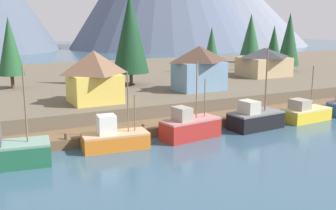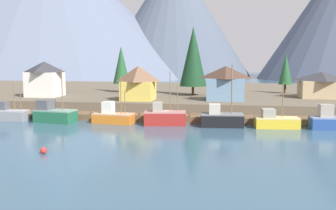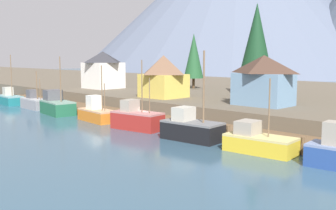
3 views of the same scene
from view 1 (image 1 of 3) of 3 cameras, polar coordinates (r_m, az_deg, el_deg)
The scene contains 17 objects.
ground_plane at distance 61.97m, azimuth -7.43°, elevation -0.06°, with size 400.00×400.00×1.00m, color #335166.
dock at distance 45.60m, azimuth 0.24°, elevation -2.92°, with size 80.00×4.00×1.60m.
shoreline_bank at distance 72.92m, azimuth -10.66°, elevation 2.99°, with size 400.00×56.00×2.50m, color brown.
fishing_boat_green at distance 36.81m, azimuth -21.59°, elevation -6.07°, with size 6.63×3.96×8.50m.
fishing_boat_orange at distance 39.13m, azimuth -7.60°, elevation -4.64°, with size 6.49×3.22×7.39m.
fishing_boat_red at distance 42.26m, azimuth 3.07°, elevation -3.10°, with size 6.57×3.52×8.14m.
fishing_boat_black at distance 47.04m, azimuth 12.13°, elevation -1.86°, with size 6.49×3.50×9.14m.
fishing_boat_yellow at distance 52.43m, azimuth 18.73°, elevation -1.06°, with size 6.46×3.23×6.68m.
house_blue at distance 56.94m, azimuth 4.40°, elevation 5.26°, with size 6.88×4.90×6.20m.
house_tan at distance 73.84m, azimuth 13.34°, elevation 5.95°, with size 8.27×6.81×4.98m.
house_yellow at distance 48.82m, azimuth -10.32°, elevation 4.04°, with size 5.96×5.58×6.18m.
conifer_near_left at distance 98.14m, azimuth 11.56°, elevation 9.69°, with size 4.68×4.68×11.32m.
conifer_near_right at distance 90.21m, azimuth 14.66°, elevation 8.47°, with size 3.28×3.28×8.75m.
conifer_mid_left at distance 76.96m, azimuth 6.16°, elevation 8.44°, with size 2.87×2.87×8.62m.
conifer_mid_right at distance 61.42m, azimuth -5.32°, elevation 10.11°, with size 5.49×5.49×13.87m.
conifer_back_left at distance 62.15m, azimuth -21.36°, elevation 7.70°, with size 3.69×3.69×10.21m.
conifer_back_right at distance 82.69m, azimuth 16.67°, elevation 8.86°, with size 4.28×4.28×11.25m.
Camera 1 is at (-20.26, -37.23, 11.97)m, focal length 43.34 mm.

